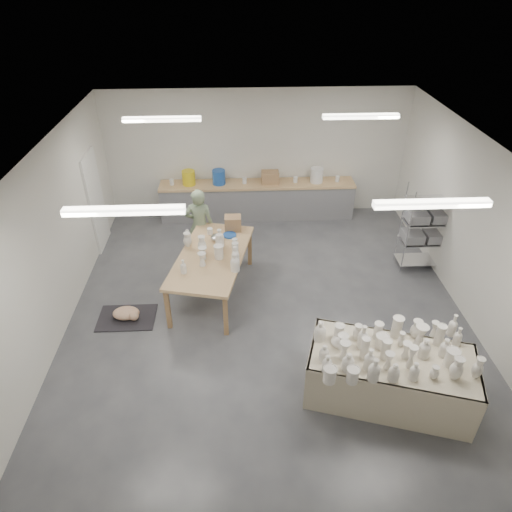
{
  "coord_description": "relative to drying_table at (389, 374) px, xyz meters",
  "views": [
    {
      "loc": [
        -0.51,
        -6.22,
        5.39
      ],
      "look_at": [
        -0.19,
        0.33,
        1.05
      ],
      "focal_mm": 32.0,
      "sensor_mm": 36.0,
      "label": 1
    }
  ],
  "objects": [
    {
      "name": "room",
      "position": [
        -1.69,
        1.95,
        1.6
      ],
      "size": [
        8.0,
        8.02,
        3.0
      ],
      "color": "#424449",
      "rests_on": "ground"
    },
    {
      "name": "back_counter",
      "position": [
        -1.59,
        5.55,
        0.03
      ],
      "size": [
        4.6,
        0.6,
        1.24
      ],
      "color": "#AB8553",
      "rests_on": "ground"
    },
    {
      "name": "wire_shelf",
      "position": [
        1.62,
        3.27,
        0.46
      ],
      "size": [
        0.88,
        0.48,
        1.8
      ],
      "color": "silver",
      "rests_on": "ground"
    },
    {
      "name": "drying_table",
      "position": [
        0.0,
        0.0,
        0.0
      ],
      "size": [
        2.48,
        1.72,
        1.17
      ],
      "rotation": [
        0.0,
        0.0,
        -0.29
      ],
      "color": "olive",
      "rests_on": "ground"
    },
    {
      "name": "work_table",
      "position": [
        -2.52,
        2.65,
        0.41
      ],
      "size": [
        1.62,
        2.48,
        1.23
      ],
      "rotation": [
        0.0,
        0.0,
        -0.22
      ],
      "color": "#AB8553",
      "rests_on": "ground"
    },
    {
      "name": "rug",
      "position": [
        -4.09,
        1.9,
        -0.44
      ],
      "size": [
        1.0,
        0.7,
        0.02
      ],
      "primitive_type": "cube",
      "color": "black",
      "rests_on": "ground"
    },
    {
      "name": "cat",
      "position": [
        -4.07,
        1.89,
        -0.33
      ],
      "size": [
        0.51,
        0.4,
        0.2
      ],
      "rotation": [
        0.0,
        0.0,
        0.16
      ],
      "color": "white",
      "rests_on": "rug"
    },
    {
      "name": "potter",
      "position": [
        -2.85,
        3.75,
        0.35
      ],
      "size": [
        0.61,
        0.43,
        1.61
      ],
      "primitive_type": "imported",
      "rotation": [
        0.0,
        0.0,
        3.06
      ],
      "color": "gray",
      "rests_on": "ground"
    },
    {
      "name": "red_stool",
      "position": [
        -2.85,
        4.02,
        -0.18
      ],
      "size": [
        0.37,
        0.37,
        0.31
      ],
      "rotation": [
        0.0,
        0.0,
        -0.13
      ],
      "color": "red",
      "rests_on": "ground"
    }
  ]
}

